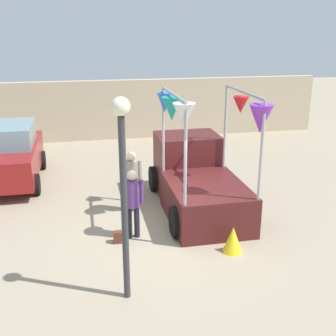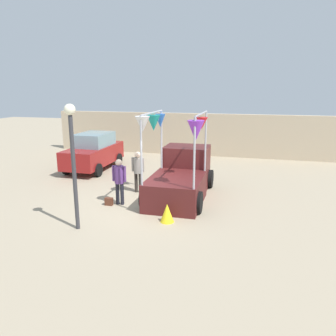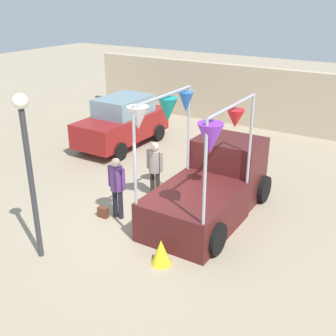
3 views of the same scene
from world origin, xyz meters
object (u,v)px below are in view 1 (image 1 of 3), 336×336
vendor_truck (196,176)px  person_vendor (132,176)px  parked_car (10,154)px  person_customer (132,198)px  folded_kite_bundle_sunflower (233,240)px  handbag (119,237)px  street_lamp (123,172)px

vendor_truck → person_vendor: (-1.78, -0.07, 0.14)m
parked_car → person_vendor: (3.51, -3.08, 0.07)m
vendor_truck → person_vendor: bearing=-177.9°
person_customer → person_vendor: 1.51m
person_customer → folded_kite_bundle_sunflower: bearing=-28.8°
handbag → folded_kite_bundle_sunflower: bearing=-21.2°
parked_car → handbag: (2.98, -4.78, -0.80)m
parked_car → person_customer: parked_car is taller
person_customer → handbag: size_ratio=6.01×
parked_car → folded_kite_bundle_sunflower: bearing=-46.6°
handbag → street_lamp: 3.13m
vendor_truck → folded_kite_bundle_sunflower: bearing=-87.4°
handbag → folded_kite_bundle_sunflower: folded_kite_bundle_sunflower is taller
person_customer → handbag: person_customer is taller
person_customer → person_vendor: (0.17, 1.50, -0.00)m
parked_car → folded_kite_bundle_sunflower: size_ratio=6.67×
vendor_truck → parked_car: 6.08m
handbag → person_customer: bearing=29.7°
handbag → parked_car: bearing=122.0°
person_vendor → parked_car: bearing=138.7°
street_lamp → parked_car: bearing=113.0°
person_customer → folded_kite_bundle_sunflower: size_ratio=2.80×
person_vendor → person_customer: bearing=-96.6°
person_vendor → handbag: person_vendor is taller
vendor_truck → street_lamp: size_ratio=1.10×
street_lamp → person_customer: bearing=79.9°
parked_car → person_vendor: size_ratio=2.38×
street_lamp → vendor_truck: bearing=58.6°
person_vendor → handbag: 1.98m
vendor_truck → parked_car: (-5.29, 3.01, 0.07)m
street_lamp → folded_kite_bundle_sunflower: (2.49, 1.17, -2.15)m
street_lamp → folded_kite_bundle_sunflower: street_lamp is taller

